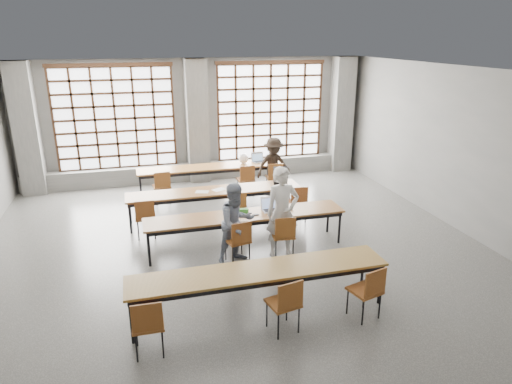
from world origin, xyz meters
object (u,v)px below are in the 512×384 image
at_px(chair_front_right, 284,233).
at_px(chair_near_left, 148,322).
at_px(desk_row_c, 246,217).
at_px(desk_row_b, 215,193).
at_px(student_male, 282,213).
at_px(desk_row_d, 259,273).
at_px(plastic_bag, 244,158).
at_px(chair_near_right, 369,288).
at_px(green_box, 242,211).
at_px(backpack, 280,176).
at_px(chair_back_left, 162,184).
at_px(chair_front_left, 239,238).
at_px(chair_mid_left, 145,214).
at_px(chair_mid_centre, 237,206).
at_px(chair_near_mid, 286,300).
at_px(chair_mid_right, 298,200).
at_px(red_pouch, 148,321).
at_px(phone, 256,215).
at_px(student_female, 236,223).
at_px(chair_back_mid, 246,177).
at_px(mouse, 291,209).
at_px(laptop_front, 270,207).
at_px(laptop_back, 258,160).
at_px(student_back, 274,166).
at_px(desk_row_a, 212,168).
at_px(chair_back_right, 275,175).

height_order(chair_front_right, chair_near_left, same).
bearing_deg(desk_row_c, desk_row_b, 101.08).
height_order(chair_front_right, student_male, student_male).
xyz_separation_m(desk_row_d, plastic_bag, (1.21, 5.94, 0.21)).
xyz_separation_m(chair_near_left, chair_near_right, (3.22, 0.00, 0.00)).
relative_size(green_box, backpack, 0.62).
bearing_deg(chair_back_left, chair_front_left, -72.58).
relative_size(desk_row_b, chair_mid_left, 4.55).
xyz_separation_m(chair_mid_centre, chair_near_mid, (-0.19, -3.88, 0.00)).
relative_size(chair_mid_right, chair_front_left, 1.00).
height_order(desk_row_c, chair_back_left, chair_back_left).
relative_size(desk_row_c, chair_mid_centre, 4.55).
bearing_deg(desk_row_d, chair_near_right, -22.38).
xyz_separation_m(chair_near_right, red_pouch, (-3.22, 0.08, -0.04)).
height_order(chair_mid_centre, phone, chair_mid_centre).
bearing_deg(student_female, chair_back_mid, 53.06).
bearing_deg(chair_mid_centre, chair_near_right, -73.99).
xyz_separation_m(desk_row_b, desk_row_c, (0.32, -1.64, 0.00)).
height_order(chair_front_left, chair_near_left, same).
height_order(chair_front_right, green_box, chair_front_right).
xyz_separation_m(mouse, plastic_bag, (-0.08, 3.72, 0.12)).
xyz_separation_m(chair_back_mid, chair_front_left, (-1.05, -3.64, 0.00)).
bearing_deg(red_pouch, student_female, 52.75).
relative_size(laptop_front, laptop_back, 0.92).
distance_m(chair_front_left, student_male, 0.96).
bearing_deg(student_back, chair_front_left, -125.42).
height_order(desk_row_d, chair_near_right, chair_near_right).
xyz_separation_m(chair_mid_centre, student_female, (-0.36, -1.51, 0.24)).
xyz_separation_m(desk_row_a, chair_mid_left, (-1.89, -2.63, -0.13)).
bearing_deg(chair_front_left, laptop_back, 70.05).
distance_m(desk_row_d, red_pouch, 1.79).
distance_m(desk_row_d, green_box, 2.34).
xyz_separation_m(desk_row_a, chair_near_right, (1.21, -6.52, -0.13)).
bearing_deg(chair_back_right, phone, -113.86).
relative_size(chair_mid_centre, chair_near_left, 1.00).
xyz_separation_m(chair_front_left, mouse, (1.23, 0.61, 0.21)).
relative_size(chair_near_mid, mouse, 8.98).
height_order(student_male, backpack, student_male).
relative_size(laptop_back, backpack, 1.00).
bearing_deg(phone, chair_near_mid, -96.33).
bearing_deg(chair_back_right, chair_mid_right, -92.35).
relative_size(desk_row_a, chair_mid_centre, 4.55).
bearing_deg(chair_back_right, red_pouch, -121.80).
height_order(chair_back_left, plastic_bag, plastic_bag).
relative_size(chair_near_right, red_pouch, 4.40).
relative_size(chair_mid_left, laptop_back, 2.20).
bearing_deg(chair_back_right, mouse, -101.33).
bearing_deg(chair_near_right, chair_mid_right, 85.60).
bearing_deg(desk_row_c, chair_back_mid, 75.71).
bearing_deg(desk_row_b, chair_back_right, 36.20).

